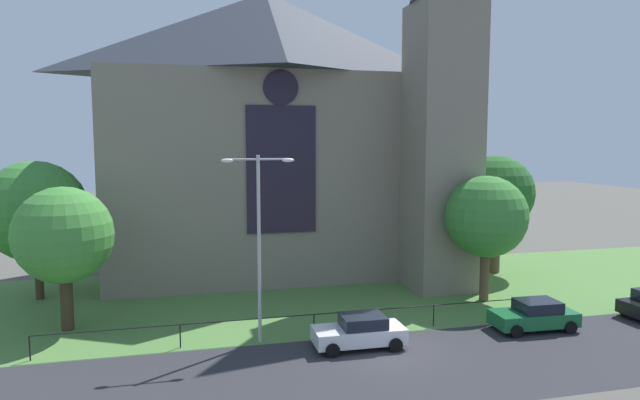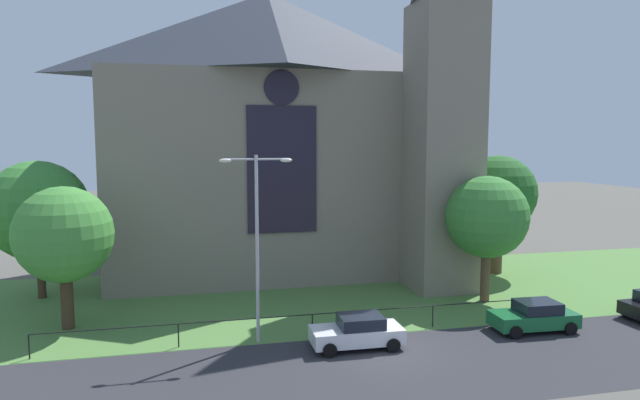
% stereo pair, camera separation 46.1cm
% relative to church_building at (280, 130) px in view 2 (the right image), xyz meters
% --- Properties ---
extents(ground, '(160.00, 160.00, 0.00)m').
position_rel_church_building_xyz_m(ground, '(2.00, -6.85, -10.27)').
color(ground, '#56544C').
extents(road_asphalt, '(120.00, 8.00, 0.01)m').
position_rel_church_building_xyz_m(road_asphalt, '(2.00, -18.85, -10.27)').
color(road_asphalt, '#2D2D33').
rests_on(road_asphalt, ground).
extents(grass_verge, '(120.00, 20.00, 0.01)m').
position_rel_church_building_xyz_m(grass_verge, '(2.00, -8.85, -10.27)').
color(grass_verge, '#517F3D').
rests_on(grass_verge, ground).
extents(church_building, '(23.20, 16.20, 26.00)m').
position_rel_church_building_xyz_m(church_building, '(0.00, 0.00, 0.00)').
color(church_building, gray).
rests_on(church_building, ground).
extents(iron_railing, '(25.38, 0.07, 1.13)m').
position_rel_church_building_xyz_m(iron_railing, '(-0.77, -14.35, -9.32)').
color(iron_railing, black).
rests_on(iron_railing, ground).
extents(tree_right_near, '(4.83, 4.83, 7.48)m').
position_rel_church_building_xyz_m(tree_right_near, '(10.52, -10.76, -5.24)').
color(tree_right_near, brown).
rests_on(tree_right_near, ground).
extents(tree_right_far, '(5.43, 5.43, 8.49)m').
position_rel_church_building_xyz_m(tree_right_far, '(14.95, -4.46, -4.57)').
color(tree_right_far, brown).
rests_on(tree_right_far, ground).
extents(tree_left_far, '(5.99, 5.99, 8.35)m').
position_rel_church_building_xyz_m(tree_left_far, '(-15.36, -4.10, -4.93)').
color(tree_left_far, '#423021').
rests_on(tree_left_far, ground).
extents(tree_left_near, '(4.83, 4.83, 7.27)m').
position_rel_church_building_xyz_m(tree_left_near, '(-12.63, -10.43, -5.45)').
color(tree_left_near, '#423021').
rests_on(tree_left_near, ground).
extents(streetlamp_near, '(3.37, 0.26, 8.86)m').
position_rel_church_building_xyz_m(streetlamp_near, '(-3.43, -14.45, -4.69)').
color(streetlamp_near, '#B2B2B7').
rests_on(streetlamp_near, ground).
extents(parked_car_white, '(4.23, 2.08, 1.51)m').
position_rel_church_building_xyz_m(parked_car_white, '(0.95, -16.25, -9.53)').
color(parked_car_white, silver).
rests_on(parked_car_white, ground).
extents(parked_car_green, '(4.27, 2.16, 1.51)m').
position_rel_church_building_xyz_m(parked_car_green, '(10.26, -16.07, -9.53)').
color(parked_car_green, '#196033').
rests_on(parked_car_green, ground).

